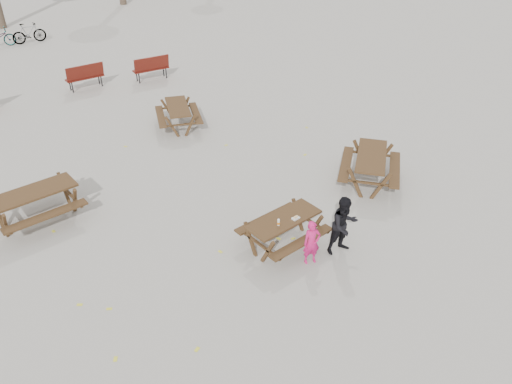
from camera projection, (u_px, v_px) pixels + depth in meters
ground at (283, 245)px, 11.83m from camera, size 80.00×80.00×0.00m
main_picnic_table at (284, 225)px, 11.51m from camera, size 1.80×1.45×0.78m
food_tray at (296, 218)px, 11.38m from camera, size 0.18×0.11×0.03m
bread_roll at (296, 217)px, 11.36m from camera, size 0.14×0.06×0.05m
soda_bottle at (279, 223)px, 11.15m from camera, size 0.07×0.07×0.17m
child at (312, 243)px, 11.03m from camera, size 0.47×0.40×1.09m
adult at (344, 225)px, 11.26m from camera, size 0.81×0.68×1.45m
picnic_table_east at (370, 169)px, 13.99m from camera, size 2.58×2.50×0.87m
picnic_table_north at (37, 206)px, 12.42m from camera, size 2.03×1.64×0.87m
picnic_table_far at (179, 116)px, 17.07m from camera, size 2.08×2.24×0.77m
park_bench_row at (36, 88)px, 18.95m from camera, size 10.52×1.75×1.03m
fallen_leaves at (235, 193)px, 13.71m from camera, size 11.00×11.00×0.01m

